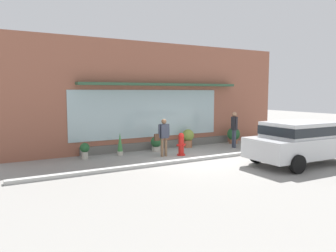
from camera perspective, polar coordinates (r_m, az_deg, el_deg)
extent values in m
plane|color=gray|center=(13.39, 5.22, -5.66)|extent=(60.00, 60.00, 0.00)
cube|color=#B2B2AD|center=(13.22, 5.72, -5.55)|extent=(14.00, 0.24, 0.12)
cube|color=#935642|center=(15.84, -1.43, 5.14)|extent=(14.00, 0.36, 4.93)
cube|color=#9EB7BC|center=(15.38, -3.21, 2.14)|extent=(7.47, 0.03, 2.17)
cube|color=#2D5138|center=(15.53, -0.81, 7.11)|extent=(8.07, 0.56, 0.12)
cube|color=#605E59|center=(15.84, -1.02, -3.17)|extent=(7.87, 0.20, 0.36)
cylinder|color=red|center=(14.11, 2.26, -4.92)|extent=(0.35, 0.35, 0.06)
cylinder|color=red|center=(14.04, 2.27, -3.38)|extent=(0.23, 0.23, 0.71)
sphere|color=red|center=(13.98, 2.27, -1.67)|extent=(0.25, 0.25, 0.25)
cylinder|color=red|center=(13.96, 1.73, -3.29)|extent=(0.10, 0.09, 0.09)
cylinder|color=red|center=(14.12, 2.80, -3.19)|extent=(0.10, 0.09, 0.09)
cylinder|color=red|center=(13.91, 2.61, -3.33)|extent=(0.09, 0.10, 0.09)
cylinder|color=brown|center=(13.78, -1.02, -3.68)|extent=(0.12, 0.12, 0.77)
cylinder|color=brown|center=(13.86, -0.38, -3.62)|extent=(0.12, 0.12, 0.77)
cube|color=#333847|center=(13.72, -0.70, -0.88)|extent=(0.34, 0.20, 0.58)
sphere|color=brown|center=(13.68, -0.70, 0.78)|extent=(0.21, 0.21, 0.21)
cylinder|color=#333847|center=(13.62, -1.51, -0.87)|extent=(0.08, 0.08, 0.55)
cylinder|color=#333847|center=(13.83, 0.09, -0.76)|extent=(0.08, 0.08, 0.55)
cube|color=#472D1E|center=(13.63, -1.88, -1.94)|extent=(0.24, 0.10, 0.28)
cylinder|color=#333847|center=(16.33, 11.09, -2.14)|extent=(0.12, 0.12, 0.85)
cylinder|color=#333847|center=(16.19, 11.35, -2.21)|extent=(0.12, 0.12, 0.85)
cube|color=#232328|center=(16.17, 11.27, 0.44)|extent=(0.26, 0.33, 0.64)
sphere|color=#A37556|center=(16.14, 11.31, 2.00)|extent=(0.23, 0.23, 0.23)
cylinder|color=#232328|center=(16.34, 10.94, 0.56)|extent=(0.08, 0.08, 0.61)
cylinder|color=#232328|center=(16.00, 11.62, 0.43)|extent=(0.08, 0.08, 0.61)
cube|color=silver|center=(13.27, 21.96, -3.21)|extent=(4.30, 1.98, 0.73)
cube|color=silver|center=(13.03, 21.46, -0.62)|extent=(2.39, 1.77, 0.59)
cube|color=#1E2328|center=(13.03, 21.46, -0.62)|extent=(2.43, 1.79, 0.32)
cylinder|color=black|center=(14.92, 22.36, -3.66)|extent=(0.63, 0.20, 0.63)
cylinder|color=black|center=(13.02, 14.96, -4.77)|extent=(0.63, 0.20, 0.63)
cylinder|color=black|center=(11.74, 21.31, -6.12)|extent=(0.63, 0.20, 0.63)
cylinder|color=#B7B2A3|center=(14.23, -8.18, -4.63)|extent=(0.25, 0.25, 0.18)
cone|color=#3D8442|center=(14.15, -8.21, -2.68)|extent=(0.23, 0.23, 0.80)
cylinder|color=#9E6042|center=(16.14, 3.44, -3.05)|extent=(0.40, 0.40, 0.34)
sphere|color=olive|center=(16.08, 3.45, -1.59)|extent=(0.58, 0.58, 0.58)
cylinder|color=#B7B2A3|center=(13.73, -14.03, -4.90)|extent=(0.24, 0.24, 0.29)
sphere|color=#23562D|center=(13.68, -14.06, -3.62)|extent=(0.39, 0.39, 0.39)
cylinder|color=#B7B2A3|center=(15.08, -2.04, -3.91)|extent=(0.38, 0.38, 0.22)
sphere|color=#23562D|center=(15.03, -2.04, -2.72)|extent=(0.49, 0.49, 0.49)
cylinder|color=#9E6042|center=(17.64, 11.12, -2.60)|extent=(0.42, 0.42, 0.21)
sphere|color=#23562D|center=(17.58, 11.15, -1.34)|extent=(0.66, 0.66, 0.66)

